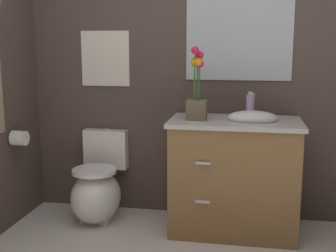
# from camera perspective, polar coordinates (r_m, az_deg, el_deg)

# --- Properties ---
(wall_back) EXTENTS (4.51, 0.05, 2.50)m
(wall_back) POSITION_cam_1_polar(r_m,az_deg,el_deg) (3.47, 8.84, 8.38)
(wall_back) COLOR #4C3D38
(wall_back) RESTS_ON ground_plane
(toilet) EXTENTS (0.38, 0.59, 0.69)m
(toilet) POSITION_cam_1_polar(r_m,az_deg,el_deg) (3.56, -9.07, -8.12)
(toilet) COLOR white
(toilet) RESTS_ON ground_plane
(vanity_cabinet) EXTENTS (0.94, 0.56, 1.02)m
(vanity_cabinet) POSITION_cam_1_polar(r_m,az_deg,el_deg) (3.28, 8.58, -6.24)
(vanity_cabinet) COLOR brown
(vanity_cabinet) RESTS_ON ground_plane
(flower_vase) EXTENTS (0.14, 0.14, 0.52)m
(flower_vase) POSITION_cam_1_polar(r_m,az_deg,el_deg) (3.15, 3.75, 4.15)
(flower_vase) COLOR brown
(flower_vase) RESTS_ON vanity_cabinet
(soap_bottle) EXTENTS (0.06, 0.06, 0.19)m
(soap_bottle) POSITION_cam_1_polar(r_m,az_deg,el_deg) (3.31, 10.55, 2.59)
(soap_bottle) COLOR #B28CBF
(soap_bottle) RESTS_ON vanity_cabinet
(wall_poster) EXTENTS (0.40, 0.01, 0.44)m
(wall_poster) POSITION_cam_1_polar(r_m,az_deg,el_deg) (3.63, -8.12, 8.63)
(wall_poster) COLOR silver
(wall_mirror) EXTENTS (0.80, 0.01, 0.70)m
(wall_mirror) POSITION_cam_1_polar(r_m,az_deg,el_deg) (3.44, 9.17, 11.69)
(wall_mirror) COLOR #B2BCC6
(toilet_paper_roll) EXTENTS (0.11, 0.11, 0.11)m
(toilet_paper_roll) POSITION_cam_1_polar(r_m,az_deg,el_deg) (3.49, -18.68, -1.48)
(toilet_paper_roll) COLOR white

